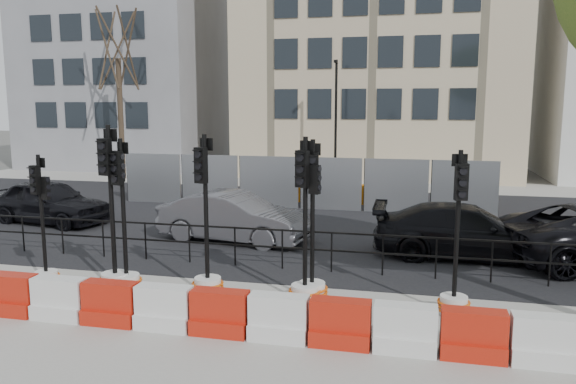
% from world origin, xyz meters
% --- Properties ---
extents(ground, '(120.00, 120.00, 0.00)m').
position_xyz_m(ground, '(0.00, 0.00, 0.00)').
color(ground, '#51514C').
rests_on(ground, ground).
extents(sidewalk_near, '(40.00, 6.00, 0.02)m').
position_xyz_m(sidewalk_near, '(0.00, -3.00, 0.01)').
color(sidewalk_near, gray).
rests_on(sidewalk_near, ground).
extents(road, '(40.00, 14.00, 0.03)m').
position_xyz_m(road, '(0.00, 7.00, 0.01)').
color(road, black).
rests_on(road, ground).
extents(sidewalk_far, '(40.00, 4.00, 0.02)m').
position_xyz_m(sidewalk_far, '(0.00, 16.00, 0.01)').
color(sidewalk_far, gray).
rests_on(sidewalk_far, ground).
extents(building_grey, '(11.00, 9.06, 14.00)m').
position_xyz_m(building_grey, '(-14.00, 21.99, 7.00)').
color(building_grey, gray).
rests_on(building_grey, ground).
extents(building_cream, '(15.00, 10.06, 18.00)m').
position_xyz_m(building_cream, '(2.00, 21.99, 9.00)').
color(building_cream, beige).
rests_on(building_cream, ground).
extents(kerb_railing, '(18.00, 0.04, 1.00)m').
position_xyz_m(kerb_railing, '(0.00, 1.20, 0.69)').
color(kerb_railing, black).
rests_on(kerb_railing, ground).
extents(heras_fencing, '(14.33, 1.72, 2.00)m').
position_xyz_m(heras_fencing, '(0.57, 9.86, 0.65)').
color(heras_fencing, gray).
rests_on(heras_fencing, ground).
extents(lamp_post_far, '(0.12, 0.56, 6.00)m').
position_xyz_m(lamp_post_far, '(0.50, 14.98, 3.22)').
color(lamp_post_far, black).
rests_on(lamp_post_far, ground).
extents(tree_bare_far, '(2.00, 2.00, 9.00)m').
position_xyz_m(tree_bare_far, '(-11.00, 15.50, 6.65)').
color(tree_bare_far, '#473828').
rests_on(tree_bare_far, ground).
extents(barrier_row, '(15.70, 0.50, 0.80)m').
position_xyz_m(barrier_row, '(-0.00, -2.80, 0.37)').
color(barrier_row, red).
rests_on(barrier_row, ground).
extents(traffic_signal_b, '(0.57, 0.57, 2.92)m').
position_xyz_m(traffic_signal_b, '(-3.56, -1.21, 0.70)').
color(traffic_signal_b, white).
rests_on(traffic_signal_b, ground).
extents(traffic_signal_c, '(0.65, 0.65, 3.29)m').
position_xyz_m(traffic_signal_c, '(-1.64, -1.18, 0.68)').
color(traffic_signal_c, white).
rests_on(traffic_signal_c, ground).
extents(traffic_signal_d, '(0.70, 0.70, 3.56)m').
position_xyz_m(traffic_signal_d, '(-1.87, -1.22, 0.85)').
color(traffic_signal_d, white).
rests_on(traffic_signal_d, ground).
extents(traffic_signal_e, '(0.67, 0.67, 3.38)m').
position_xyz_m(traffic_signal_e, '(0.12, -1.02, 0.70)').
color(traffic_signal_e, white).
rests_on(traffic_signal_e, ground).
extents(traffic_signal_f, '(0.66, 0.66, 3.36)m').
position_xyz_m(traffic_signal_f, '(2.20, -1.03, 0.80)').
color(traffic_signal_f, white).
rests_on(traffic_signal_f, ground).
extents(traffic_signal_g, '(0.65, 0.65, 3.30)m').
position_xyz_m(traffic_signal_g, '(2.30, -0.81, 0.68)').
color(traffic_signal_g, white).
rests_on(traffic_signal_g, ground).
extents(traffic_signal_h, '(0.62, 0.62, 3.16)m').
position_xyz_m(traffic_signal_h, '(5.07, -0.97, 0.65)').
color(traffic_signal_h, white).
rests_on(traffic_signal_h, ground).
extents(car_a, '(3.36, 4.97, 1.47)m').
position_xyz_m(car_a, '(-7.65, 4.63, 0.74)').
color(car_a, black).
rests_on(car_a, ground).
extents(car_b, '(2.87, 4.87, 1.45)m').
position_xyz_m(car_b, '(-0.83, 3.61, 0.73)').
color(car_b, '#4A4A4F').
rests_on(car_b, ground).
extents(car_c, '(2.07, 4.87, 1.40)m').
position_xyz_m(car_c, '(5.63, 3.31, 0.70)').
color(car_c, black).
rests_on(car_c, ground).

